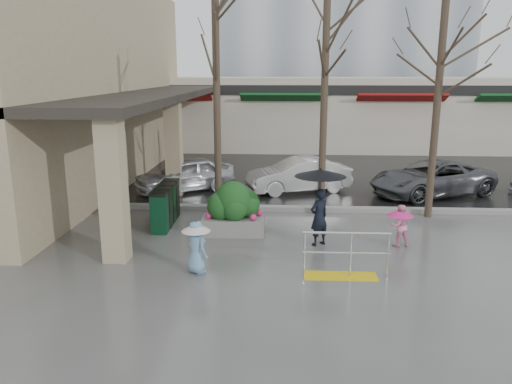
# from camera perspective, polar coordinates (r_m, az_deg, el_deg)

# --- Properties ---
(ground) EXTENTS (120.00, 120.00, 0.00)m
(ground) POSITION_cam_1_polar(r_m,az_deg,el_deg) (12.29, 2.93, -7.26)
(ground) COLOR #51514F
(ground) RESTS_ON ground
(street_asphalt) EXTENTS (120.00, 36.00, 0.01)m
(street_asphalt) POSITION_cam_1_polar(r_m,az_deg,el_deg) (33.76, 3.15, 6.24)
(street_asphalt) COLOR black
(street_asphalt) RESTS_ON ground
(curb) EXTENTS (120.00, 0.30, 0.15)m
(curb) POSITION_cam_1_polar(r_m,az_deg,el_deg) (16.07, 3.02, -1.89)
(curb) COLOR gray
(curb) RESTS_ON ground
(near_building) EXTENTS (6.00, 18.00, 8.00)m
(near_building) POSITION_cam_1_polar(r_m,az_deg,el_deg) (21.47, -22.13, 11.69)
(near_building) COLOR tan
(near_building) RESTS_ON ground
(canopy_slab) EXTENTS (2.80, 18.00, 0.25)m
(canopy_slab) POSITION_cam_1_polar(r_m,az_deg,el_deg) (20.08, -10.91, 11.29)
(canopy_slab) COLOR #2D2823
(canopy_slab) RESTS_ON pillar_front
(pillar_front) EXTENTS (0.55, 0.55, 3.50)m
(pillar_front) POSITION_cam_1_polar(r_m,az_deg,el_deg) (11.95, -16.02, 0.38)
(pillar_front) COLOR tan
(pillar_front) RESTS_ON ground
(pillar_back) EXTENTS (0.55, 0.55, 3.50)m
(pillar_back) POSITION_cam_1_polar(r_m,az_deg,el_deg) (18.11, -9.38, 5.14)
(pillar_back) COLOR tan
(pillar_back) RESTS_ON ground
(storefront_row) EXTENTS (34.00, 6.74, 4.00)m
(storefront_row) POSITION_cam_1_polar(r_m,az_deg,el_deg) (29.61, 7.12, 9.02)
(storefront_row) COLOR beige
(storefront_row) RESTS_ON ground
(handrail) EXTENTS (1.90, 0.50, 1.03)m
(handrail) POSITION_cam_1_polar(r_m,az_deg,el_deg) (11.12, 10.00, -7.71)
(handrail) COLOR yellow
(handrail) RESTS_ON ground
(tree_west) EXTENTS (3.20, 3.20, 6.80)m
(tree_west) POSITION_cam_1_polar(r_m,az_deg,el_deg) (15.23, -4.61, 16.27)
(tree_west) COLOR #382B21
(tree_west) RESTS_ON ground
(tree_midwest) EXTENTS (3.20, 3.20, 7.00)m
(tree_midwest) POSITION_cam_1_polar(r_m,az_deg,el_deg) (15.15, 8.01, 16.77)
(tree_midwest) COLOR #382B21
(tree_midwest) RESTS_ON ground
(tree_mideast) EXTENTS (3.20, 3.20, 6.50)m
(tree_mideast) POSITION_cam_1_polar(r_m,az_deg,el_deg) (15.74, 20.43, 14.58)
(tree_mideast) COLOR #382B21
(tree_mideast) RESTS_ON ground
(woman) EXTENTS (1.32, 1.32, 2.04)m
(woman) POSITION_cam_1_polar(r_m,az_deg,el_deg) (12.72, 7.30, -0.28)
(woman) COLOR black
(woman) RESTS_ON ground
(child_pink) EXTENTS (0.68, 0.68, 1.10)m
(child_pink) POSITION_cam_1_polar(r_m,az_deg,el_deg) (13.25, 16.10, -3.32)
(child_pink) COLOR #FC9AC3
(child_pink) RESTS_ON ground
(child_blue) EXTENTS (0.68, 0.68, 1.19)m
(child_blue) POSITION_cam_1_polar(r_m,az_deg,el_deg) (11.14, -6.83, -5.76)
(child_blue) COLOR #6E9DC5
(child_blue) RESTS_ON ground
(planter) EXTENTS (1.71, 1.00, 1.48)m
(planter) POSITION_cam_1_polar(r_m,az_deg,el_deg) (13.68, -2.58, -1.94)
(planter) COLOR gray
(planter) RESTS_ON ground
(news_boxes) EXTENTS (0.51, 2.09, 1.16)m
(news_boxes) POSITION_cam_1_polar(r_m,az_deg,el_deg) (14.77, -10.29, -1.47)
(news_boxes) COLOR #0D3A21
(news_boxes) RESTS_ON ground
(car_a) EXTENTS (3.92, 3.24, 1.26)m
(car_a) POSITION_cam_1_polar(r_m,az_deg,el_deg) (18.75, -8.18, 2.00)
(car_a) COLOR silver
(car_a) RESTS_ON ground
(car_b) EXTENTS (4.05, 2.48, 1.26)m
(car_b) POSITION_cam_1_polar(r_m,az_deg,el_deg) (18.52, 4.87, 1.94)
(car_b) COLOR silver
(car_b) RESTS_ON ground
(car_c) EXTENTS (4.99, 3.73, 1.26)m
(car_c) POSITION_cam_1_polar(r_m,az_deg,el_deg) (19.01, 19.42, 1.51)
(car_c) COLOR #54575B
(car_c) RESTS_ON ground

